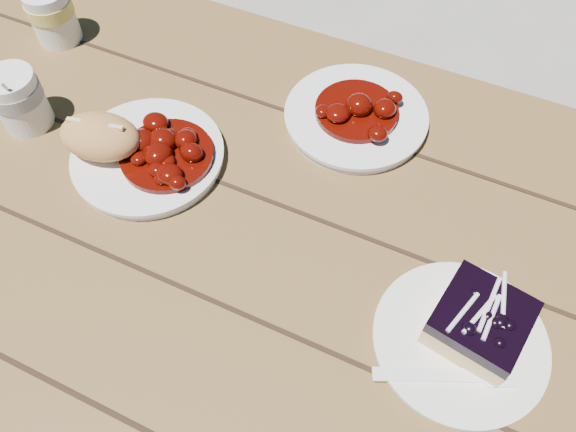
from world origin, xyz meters
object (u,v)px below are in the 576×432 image
at_px(bread_roll, 100,137).
at_px(dessert_plate, 460,341).
at_px(picnic_table, 180,272).
at_px(blueberry_cake, 479,322).
at_px(main_plate, 148,157).
at_px(second_plate, 356,117).
at_px(coffee_cup, 19,100).
at_px(second_cup, 52,16).

xyz_separation_m(bread_roll, dessert_plate, (0.52, -0.06, -0.04)).
relative_size(picnic_table, blueberry_cake, 18.26).
bearing_deg(main_plate, second_plate, 39.27).
distance_m(bread_roll, coffee_cup, 0.15).
xyz_separation_m(main_plate, second_cup, (-0.28, 0.16, 0.04)).
relative_size(dessert_plate, coffee_cup, 2.18).
distance_m(main_plate, second_plate, 0.30).
xyz_separation_m(main_plate, coffee_cup, (-0.20, -0.01, 0.04)).
bearing_deg(dessert_plate, coffee_cup, 174.11).
height_order(picnic_table, second_plate, second_plate).
relative_size(blueberry_cake, second_cup, 1.24).
bearing_deg(second_plate, blueberry_cake, -46.89).
bearing_deg(second_plate, second_cup, -176.61).
relative_size(main_plate, blueberry_cake, 1.88).
bearing_deg(main_plate, blueberry_cake, -7.72).
bearing_deg(main_plate, picnic_table, -49.16).
xyz_separation_m(bread_roll, blueberry_cake, (0.53, -0.04, -0.01)).
bearing_deg(dessert_plate, bread_roll, 173.48).
xyz_separation_m(picnic_table, blueberry_cake, (0.41, 0.01, 0.20)).
xyz_separation_m(blueberry_cake, second_plate, (-0.24, 0.26, -0.03)).
height_order(main_plate, blueberry_cake, blueberry_cake).
bearing_deg(picnic_table, second_cup, 145.38).
xyz_separation_m(dessert_plate, blueberry_cake, (0.01, 0.01, 0.03)).
height_order(dessert_plate, second_cup, second_cup).
bearing_deg(main_plate, bread_roll, -160.02).
height_order(blueberry_cake, second_plate, blueberry_cake).
relative_size(dessert_plate, second_plate, 0.94).
bearing_deg(bread_roll, main_plate, 19.98).
height_order(dessert_plate, coffee_cup, coffee_cup).
bearing_deg(second_cup, dessert_plate, -18.02).
bearing_deg(coffee_cup, picnic_table, -13.14).
xyz_separation_m(blueberry_cake, second_cup, (-0.75, 0.23, 0.01)).
bearing_deg(dessert_plate, second_cup, 161.98).
bearing_deg(bread_roll, picnic_table, -23.95).
bearing_deg(picnic_table, bread_roll, 156.05).
distance_m(dessert_plate, second_plate, 0.36).
height_order(picnic_table, blueberry_cake, blueberry_cake).
bearing_deg(blueberry_cake, second_plate, 143.05).
relative_size(bread_roll, coffee_cup, 1.27).
distance_m(blueberry_cake, coffee_cup, 0.68).
bearing_deg(blueberry_cake, main_plate, -177.78).
relative_size(main_plate, bread_roll, 1.84).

